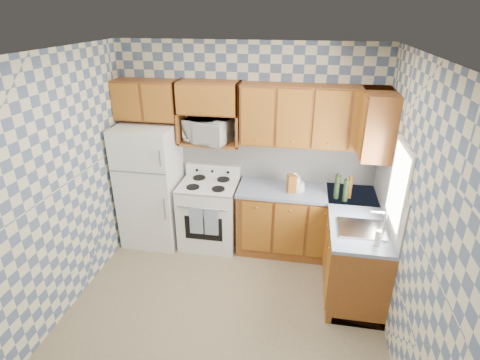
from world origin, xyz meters
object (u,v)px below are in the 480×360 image
(microwave, at_px, (208,131))
(refrigerator, at_px, (151,185))
(stove_body, at_px, (210,214))
(electric_kettle, at_px, (294,184))

(microwave, bearing_deg, refrigerator, -152.46)
(refrigerator, xyz_separation_m, microwave, (0.78, 0.17, 0.76))
(stove_body, distance_m, electric_kettle, 1.26)
(microwave, distance_m, electric_kettle, 1.30)
(stove_body, xyz_separation_m, microwave, (-0.02, 0.15, 1.15))
(stove_body, xyz_separation_m, electric_kettle, (1.13, -0.01, 0.56))
(stove_body, height_order, microwave, microwave)
(electric_kettle, bearing_deg, microwave, 172.21)
(microwave, bearing_deg, electric_kettle, 7.23)
(electric_kettle, bearing_deg, stove_body, 179.56)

